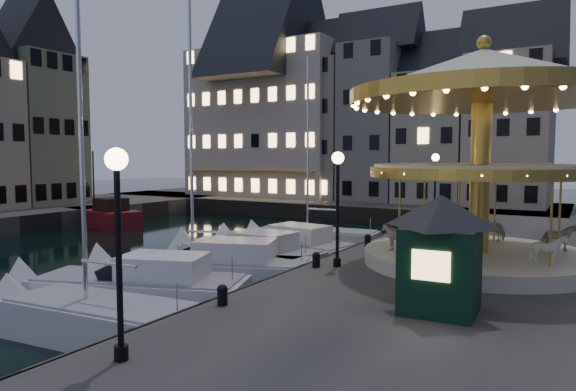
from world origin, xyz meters
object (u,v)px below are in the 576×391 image
Objects in this scene: streetlamp_a at (118,223)px; red_fishing_boat at (102,217)px; streetlamp_b at (338,192)px; motorboat_a at (87,319)px; bollard_d at (406,225)px; motorboat_c at (203,270)px; carousel at (482,115)px; motorboat_e at (281,249)px; motorboat_f at (309,239)px; motorboat_d at (243,258)px; bollard_a at (222,294)px; bollard_c at (368,240)px; ticket_kiosk at (441,233)px; streetlamp_c at (435,178)px; bollard_b at (316,259)px; motorboat_b at (130,290)px.

streetlamp_a is 0.54× the size of red_fishing_boat.
motorboat_a is at bearing -123.61° from streetlamp_b.
streetlamp_b is at bearing -86.57° from bollard_d.
streetlamp_a is 0.34× the size of motorboat_c.
carousel is at bearing 33.79° from streetlamp_b.
motorboat_c is 5.89m from motorboat_e.
motorboat_f reaches higher than red_fishing_boat.
motorboat_a is at bearing -103.56° from bollard_d.
streetlamp_a is 14.06m from motorboat_d.
red_fishing_boat reaches higher than streetlamp_a.
motorboat_f is 1.36× the size of red_fishing_boat.
bollard_a is 1.00× the size of bollard_c.
bollard_a is 12.26m from motorboat_e.
bollard_c is at bearing 122.64° from ticket_kiosk.
ticket_kiosk is at bearing -24.46° from red_fishing_boat.
ticket_kiosk is at bearing -74.98° from streetlamp_c.
streetlamp_b reaches higher than bollard_b.
carousel is at bearing 3.42° from motorboat_d.
streetlamp_b reaches higher than ticket_kiosk.
ticket_kiosk is at bearing -38.14° from streetlamp_b.
streetlamp_a is at bearing -64.49° from motorboat_d.
streetlamp_c is 21.43m from motorboat_a.
red_fishing_boat is (-18.15, 7.10, 0.06)m from motorboat_d.
streetlamp_a is 16.51m from motorboat_e.
streetlamp_c reaches higher than motorboat_e.
motorboat_e is 1.06× the size of red_fishing_boat.
red_fishing_boat is (-23.43, -0.59, -0.90)m from bollard_d.
bollard_b is at bearing 93.61° from streetlamp_a.
bollard_c is at bearing -93.81° from streetlamp_c.
motorboat_c is at bearing 134.06° from bollard_a.
bollard_b is 25.46m from red_fishing_boat.
motorboat_f is (-6.11, 9.28, -3.49)m from streetlamp_b.
carousel is at bearing 91.91° from ticket_kiosk.
bollard_b is 0.07× the size of motorboat_d.
motorboat_e is at bearing 110.11° from streetlamp_a.
motorboat_a is 6.47m from motorboat_c.
motorboat_b is (-5.26, -14.47, -0.96)m from bollard_d.
bollard_a is 0.07× the size of motorboat_d.
streetlamp_c is 13.08m from motorboat_d.
streetlamp_b is 5.95m from carousel.
motorboat_a is 1.39× the size of motorboat_b.
bollard_d is 0.05× the size of motorboat_c.
bollard_d is at bearing 93.43° from streetlamp_b.
bollard_d is 0.06× the size of carousel.
ticket_kiosk is (10.30, -2.89, 2.66)m from motorboat_c.
bollard_b and bollard_d have the same top height.
motorboat_e is 0.86× the size of carousel.
ticket_kiosk is at bearing -29.48° from motorboat_d.
streetlamp_c is at bearing 9.65° from red_fishing_boat.
motorboat_f reaches higher than bollard_d.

